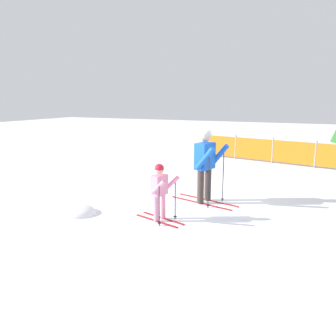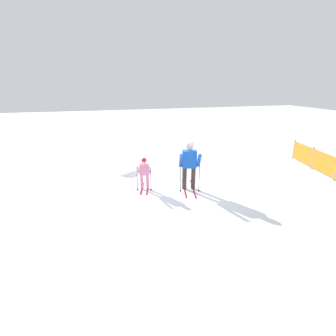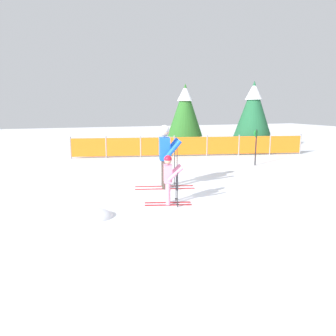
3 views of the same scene
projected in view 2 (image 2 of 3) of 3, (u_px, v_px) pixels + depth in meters
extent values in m
plane|color=white|center=(190.00, 187.00, 10.05)|extent=(60.00, 60.00, 0.00)
cube|color=maroon|center=(193.00, 188.00, 9.85)|extent=(1.69, 0.48, 0.02)
cube|color=maroon|center=(184.00, 188.00, 9.84)|extent=(1.69, 0.48, 0.02)
cylinder|color=#3F332D|center=(193.00, 178.00, 9.72)|extent=(0.16, 0.16, 0.82)
cylinder|color=#3F332D|center=(184.00, 178.00, 9.71)|extent=(0.16, 0.16, 0.82)
cube|color=blue|center=(189.00, 159.00, 9.49)|extent=(0.41, 0.57, 0.64)
cylinder|color=blue|center=(199.00, 161.00, 9.30)|extent=(0.53, 0.25, 0.59)
cylinder|color=blue|center=(181.00, 161.00, 9.28)|extent=(0.53, 0.25, 0.59)
sphere|color=#D8AD8C|center=(190.00, 146.00, 9.33)|extent=(0.27, 0.27, 0.27)
sphere|color=silver|center=(190.00, 145.00, 9.32)|extent=(0.29, 0.29, 0.29)
cylinder|color=black|center=(199.00, 176.00, 9.35)|extent=(0.02, 0.02, 1.28)
cylinder|color=black|center=(199.00, 190.00, 9.53)|extent=(0.07, 0.07, 0.01)
cylinder|color=black|center=(181.00, 176.00, 9.33)|extent=(0.02, 0.02, 1.28)
cylinder|color=black|center=(180.00, 191.00, 9.51)|extent=(0.07, 0.07, 0.01)
cube|color=maroon|center=(148.00, 188.00, 9.84)|extent=(1.11, 0.36, 0.02)
cube|color=maroon|center=(142.00, 188.00, 9.84)|extent=(1.11, 0.36, 0.02)
cylinder|color=pink|center=(148.00, 182.00, 9.75)|extent=(0.11, 0.11, 0.54)
cylinder|color=pink|center=(142.00, 182.00, 9.75)|extent=(0.11, 0.11, 0.54)
cube|color=pink|center=(144.00, 169.00, 9.60)|extent=(0.28, 0.38, 0.42)
cylinder|color=pink|center=(150.00, 170.00, 9.44)|extent=(0.38, 0.19, 0.35)
cylinder|color=pink|center=(138.00, 170.00, 9.44)|extent=(0.38, 0.19, 0.35)
sphere|color=#D8AD8C|center=(144.00, 161.00, 9.50)|extent=(0.18, 0.18, 0.18)
sphere|color=red|center=(144.00, 160.00, 9.49)|extent=(0.19, 0.19, 0.19)
cylinder|color=black|center=(151.00, 180.00, 9.50)|extent=(0.02, 0.02, 0.84)
cylinder|color=black|center=(151.00, 189.00, 9.62)|extent=(0.07, 0.07, 0.01)
cylinder|color=black|center=(137.00, 180.00, 9.50)|extent=(0.02, 0.02, 0.84)
cylinder|color=black|center=(138.00, 189.00, 9.61)|extent=(0.07, 0.07, 0.01)
cylinder|color=gray|center=(294.00, 149.00, 13.54)|extent=(0.06, 0.06, 1.01)
cylinder|color=gray|center=(312.00, 158.00, 12.02)|extent=(0.06, 0.06, 1.01)
cylinder|color=gray|center=(336.00, 169.00, 10.51)|extent=(0.06, 0.06, 1.01)
cube|color=orange|center=(303.00, 153.00, 12.78)|extent=(1.57, 0.36, 0.85)
cube|color=orange|center=(323.00, 163.00, 11.26)|extent=(1.57, 0.36, 0.85)
ellipsoid|color=white|center=(128.00, 174.00, 11.46)|extent=(0.92, 0.78, 0.37)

